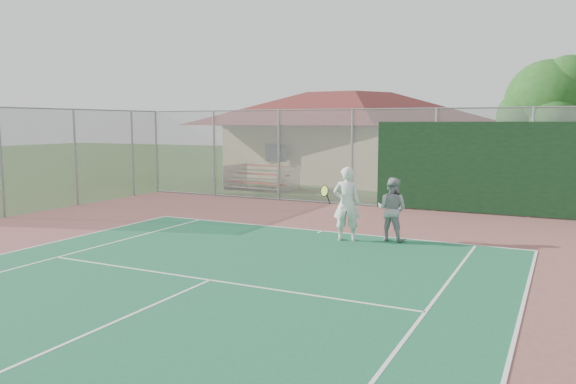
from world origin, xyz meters
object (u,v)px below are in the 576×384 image
Objects in this scene: bleachers at (261,177)px; tree at (551,106)px; player_white_front at (346,204)px; clubhouse at (349,127)px; player_grey_back at (392,210)px.

bleachers is 0.55× the size of tree.
bleachers is 1.61× the size of player_white_front.
player_white_front is (5.53, -15.12, -1.84)m from clubhouse.
bleachers is at bearing -91.98° from clubhouse.
clubhouse is 6.97m from bleachers.
tree is 12.20m from player_white_front.
bleachers is at bearing -37.64° from player_grey_back.
tree is 2.94× the size of player_white_front.
player_white_front is at bearing 33.10° from player_grey_back.
clubhouse reaches higher than player_grey_back.
player_grey_back is at bearing -168.94° from player_white_front.
bleachers is 1.89× the size of player_grey_back.
clubhouse is 7.64× the size of player_white_front.
player_grey_back is (8.46, -8.28, 0.23)m from bleachers.
player_grey_back is (6.57, -14.60, -1.98)m from clubhouse.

